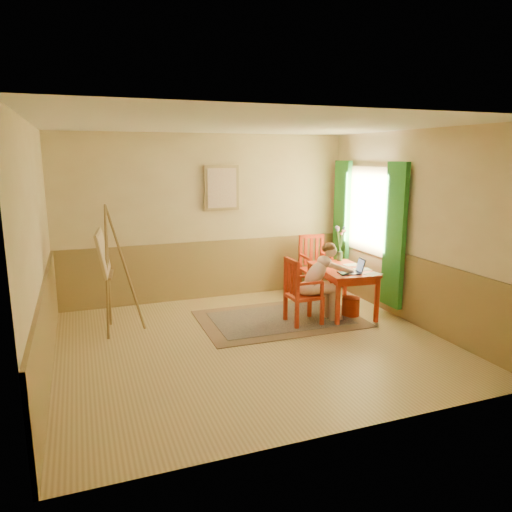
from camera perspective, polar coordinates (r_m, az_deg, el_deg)
name	(u,v)px	position (r m, az deg, el deg)	size (l,w,h in m)	color
room	(253,239)	(6.04, -0.40, 2.08)	(5.04, 4.54, 2.84)	tan
wainscot	(234,291)	(6.97, -2.64, -4.18)	(5.00, 4.50, 1.00)	#947B4B
window	(367,223)	(8.11, 13.13, 3.89)	(0.12, 2.01, 2.20)	white
wall_portrait	(222,188)	(8.14, -4.12, 8.12)	(0.60, 0.05, 0.76)	#A38954
rug	(280,319)	(7.30, 2.87, -7.50)	(2.42, 1.64, 0.02)	#8C7251
table	(342,274)	(7.55, 10.29, -2.09)	(0.84, 1.27, 0.72)	red
chair_left	(301,292)	(6.98, 5.38, -4.26)	(0.46, 0.44, 0.99)	red
chair_back	(314,266)	(8.48, 7.01, -1.15)	(0.50, 0.52, 1.06)	red
figure	(320,279)	(7.09, 7.70, -2.73)	(0.88, 0.38, 1.19)	beige
laptop	(353,270)	(7.21, 11.53, -1.70)	(0.39, 0.27, 0.22)	#1E2338
papers	(353,268)	(7.54, 11.53, -1.43)	(0.66, 1.04, 0.00)	white
vase	(340,245)	(8.03, 10.02, 1.36)	(0.28, 0.28, 0.58)	#3F724C
wastebasket	(351,307)	(7.54, 11.28, -5.97)	(0.27, 0.27, 0.29)	#A02D0F
easel	(106,258)	(6.83, -17.54, -0.19)	(0.64, 0.81, 1.80)	olive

